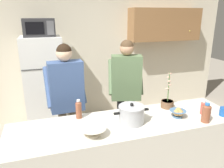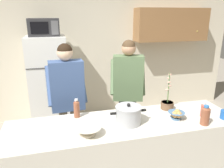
{
  "view_description": "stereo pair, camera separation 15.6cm",
  "coord_description": "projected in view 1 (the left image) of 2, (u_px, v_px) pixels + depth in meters",
  "views": [
    {
      "loc": [
        -0.8,
        -1.93,
        2.0
      ],
      "look_at": [
        0.0,
        0.55,
        1.17
      ],
      "focal_mm": 35.2,
      "sensor_mm": 36.0,
      "label": 1
    },
    {
      "loc": [
        -0.65,
        -1.97,
        2.0
      ],
      "look_at": [
        0.0,
        0.55,
        1.17
      ],
      "focal_mm": 35.2,
      "sensor_mm": 36.0,
      "label": 2
    }
  ],
  "objects": [
    {
      "name": "microwave",
      "position": [
        39.0,
        27.0,
        3.47
      ],
      "size": [
        0.48,
        0.37,
        0.28
      ],
      "color": "#2D2D30",
      "rests_on": "refrigerator"
    },
    {
      "name": "back_wall_unit",
      "position": [
        96.0,
        48.0,
        4.3
      ],
      "size": [
        6.0,
        0.48,
        2.6
      ],
      "color": "beige",
      "rests_on": "ground"
    },
    {
      "name": "bottle_mid_counter",
      "position": [
        203.0,
        107.0,
        2.47
      ],
      "size": [
        0.06,
        0.06,
        0.16
      ],
      "color": "#D84C3F",
      "rests_on": "kitchen_island"
    },
    {
      "name": "potted_orchid",
      "position": [
        167.0,
        102.0,
        2.64
      ],
      "size": [
        0.15,
        0.15,
        0.44
      ],
      "color": "brown",
      "rests_on": "kitchen_island"
    },
    {
      "name": "bread_bowl",
      "position": [
        178.0,
        113.0,
        2.39
      ],
      "size": [
        0.18,
        0.18,
        0.1
      ],
      "color": "#4C7299",
      "rests_on": "kitchen_island"
    },
    {
      "name": "person_by_sink",
      "position": [
        126.0,
        83.0,
        3.17
      ],
      "size": [
        0.59,
        0.52,
        1.67
      ],
      "color": "black",
      "rests_on": "ground"
    },
    {
      "name": "bottle_far_corner",
      "position": [
        206.0,
        113.0,
        2.28
      ],
      "size": [
        0.09,
        0.09,
        0.21
      ],
      "color": "brown",
      "rests_on": "kitchen_island"
    },
    {
      "name": "kitchen_island",
      "position": [
        127.0,
        159.0,
        2.45
      ],
      "size": [
        2.46,
        0.68,
        0.92
      ],
      "primitive_type": "cube",
      "color": "silver",
      "rests_on": "ground"
    },
    {
      "name": "refrigerator",
      "position": [
        45.0,
        85.0,
        3.78
      ],
      "size": [
        0.64,
        0.68,
        1.66
      ],
      "color": "white",
      "rests_on": "ground"
    },
    {
      "name": "coffee_mug",
      "position": [
        224.0,
        112.0,
        2.43
      ],
      "size": [
        0.13,
        0.09,
        0.1
      ],
      "color": "#1E59B2",
      "rests_on": "kitchen_island"
    },
    {
      "name": "cooking_pot",
      "position": [
        131.0,
        114.0,
        2.26
      ],
      "size": [
        0.38,
        0.27,
        0.22
      ],
      "color": "#ADAFB5",
      "rests_on": "kitchen_island"
    },
    {
      "name": "empty_bowl",
      "position": [
        93.0,
        131.0,
        2.03
      ],
      "size": [
        0.25,
        0.25,
        0.08
      ],
      "color": "beige",
      "rests_on": "kitchen_island"
    },
    {
      "name": "bottle_near_edge",
      "position": [
        79.0,
        109.0,
        2.36
      ],
      "size": [
        0.07,
        0.07,
        0.21
      ],
      "color": "brown",
      "rests_on": "kitchen_island"
    },
    {
      "name": "person_near_pot",
      "position": [
        67.0,
        93.0,
        2.8
      ],
      "size": [
        0.52,
        0.43,
        1.67
      ],
      "color": "#726656",
      "rests_on": "ground"
    }
  ]
}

